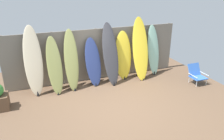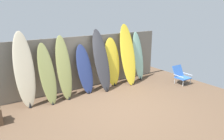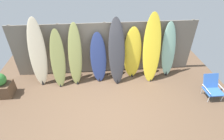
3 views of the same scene
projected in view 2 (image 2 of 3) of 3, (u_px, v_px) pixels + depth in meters
ground at (120, 107)px, 6.13m from camera, size 7.68×7.68×0.00m
fence_back at (86, 62)px, 7.49m from camera, size 6.08×0.11×1.80m
surfboard_cream_0 at (24, 70)px, 6.01m from camera, size 0.55×0.61×2.10m
surfboard_olive_1 at (47, 74)px, 6.31m from camera, size 0.47×0.73×1.73m
surfboard_olive_2 at (64, 68)px, 6.61m from camera, size 0.50×0.71×1.91m
surfboard_navy_3 at (85, 69)px, 7.09m from camera, size 0.54×0.60×1.56m
surfboard_charcoal_4 at (101, 60)px, 7.27m from camera, size 0.53×0.77×2.04m
surfboard_yellow_5 at (112, 62)px, 7.75m from camera, size 0.63×0.48×1.70m
surfboard_yellow_6 at (128, 55)px, 7.86m from camera, size 0.64×0.77×2.15m
surfboard_seafoam_7 at (138, 56)px, 8.38m from camera, size 0.53×0.50×1.83m
beach_chair at (181, 75)px, 8.03m from camera, size 0.50×0.57×0.64m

